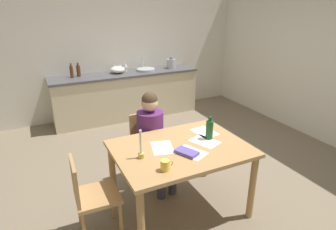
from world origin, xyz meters
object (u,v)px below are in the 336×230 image
chair_side_empty (91,195)px  mixing_bowl (118,70)px  dining_table (180,156)px  candlestick (141,150)px  book_magazine (187,152)px  bottle_oil (72,72)px  chair_at_table (148,144)px  wine_glass_near_sink (126,65)px  wine_glass_by_kettle (120,66)px  coffee_mug (165,165)px  sink_unit (146,69)px  stovetop_kettle (171,63)px  person_seated (153,134)px  wine_glass_back_left (114,66)px  bottle_vinegar (78,71)px  wine_bottle_on_table (209,129)px

chair_side_empty → mixing_bowl: size_ratio=3.07×
chair_side_empty → dining_table: bearing=-2.0°
candlestick → book_magazine: bearing=-16.4°
dining_table → bottle_oil: 3.08m
chair_at_table → candlestick: bearing=-116.0°
wine_glass_near_sink → wine_glass_by_kettle: same height
dining_table → coffee_mug: size_ratio=11.32×
chair_at_table → dining_table: bearing=-84.9°
dining_table → sink_unit: size_ratio=3.76×
wine_glass_near_sink → mixing_bowl: bearing=-152.1°
coffee_mug → stovetop_kettle: bearing=62.5°
book_magazine → sink_unit: size_ratio=0.62×
person_seated → wine_glass_by_kettle: (0.39, 2.51, 0.33)m
wine_glass_back_left → bottle_vinegar: bearing=-175.5°
person_seated → bottle_oil: size_ratio=4.59×
bottle_vinegar → chair_side_empty: bearing=-98.9°
candlestick → wine_glass_by_kettle: (0.77, 3.13, 0.15)m
candlestick → bottle_oil: (-0.16, 3.03, 0.15)m
sink_unit → stovetop_kettle: (0.56, -0.00, 0.08)m
candlestick → wine_bottle_on_table: size_ratio=1.13×
chair_side_empty → sink_unit: bearing=59.1°
chair_side_empty → coffee_mug: coffee_mug is taller
book_magazine → chair_at_table: bearing=67.8°
dining_table → book_magazine: (-0.01, -0.15, 0.12)m
sink_unit → wine_glass_near_sink: bearing=158.3°
person_seated → sink_unit: 2.53m
bottle_vinegar → chair_at_table: bearing=-80.1°
sink_unit → wine_glass_by_kettle: size_ratio=2.34×
chair_side_empty → wine_bottle_on_table: size_ratio=3.34×
chair_at_table → wine_glass_by_kettle: bearing=80.4°
mixing_bowl → wine_glass_back_left: wine_glass_back_left is taller
candlestick → book_magazine: (0.43, -0.13, -0.06)m
dining_table → wine_glass_near_sink: bearing=81.8°
sink_unit → bottle_vinegar: size_ratio=1.45×
sink_unit → bottle_oil: (-1.41, 0.04, 0.09)m
wine_bottle_on_table → coffee_mug: bearing=-152.7°
mixing_bowl → chair_side_empty: bearing=-111.8°
book_magazine → wine_bottle_on_table: wine_bottle_on_table is taller
candlestick → wine_bottle_on_table: (0.81, 0.06, 0.03)m
coffee_mug → wine_glass_back_left: bearing=80.9°
bottle_oil → person_seated: bearing=-77.3°
chair_at_table → wine_bottle_on_table: bearing=-58.1°
book_magazine → wine_glass_near_sink: bearing=56.5°
person_seated → book_magazine: bearing=-87.1°
chair_at_table → bottle_oil: (-0.53, 2.26, 0.52)m
wine_glass_by_kettle → wine_glass_back_left: (-0.11, 0.00, 0.00)m
dining_table → mixing_bowl: bearing=85.3°
coffee_mug → book_magazine: (0.31, 0.17, -0.03)m
book_magazine → candlestick: bearing=138.1°
sink_unit → dining_table: bearing=-105.4°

